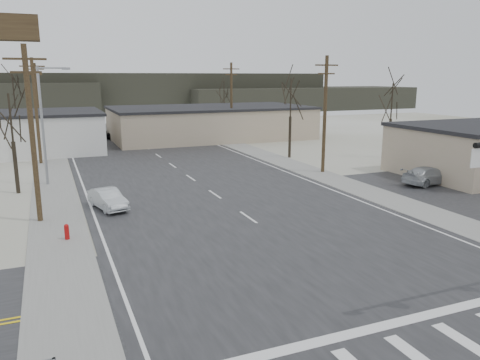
% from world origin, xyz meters
% --- Properties ---
extents(ground, '(140.00, 140.00, 0.00)m').
position_xyz_m(ground, '(0.00, 0.00, 0.00)').
color(ground, silver).
rests_on(ground, ground).
extents(main_road, '(18.00, 110.00, 0.05)m').
position_xyz_m(main_road, '(0.00, 15.00, 0.02)').
color(main_road, black).
rests_on(main_road, ground).
extents(cross_road, '(90.00, 10.00, 0.04)m').
position_xyz_m(cross_road, '(0.00, 0.00, 0.02)').
color(cross_road, black).
rests_on(cross_road, ground).
extents(sidewalk_left, '(3.00, 90.00, 0.06)m').
position_xyz_m(sidewalk_left, '(-10.60, 20.00, 0.03)').
color(sidewalk_left, gray).
rests_on(sidewalk_left, ground).
extents(sidewalk_right, '(3.00, 90.00, 0.06)m').
position_xyz_m(sidewalk_right, '(10.60, 20.00, 0.03)').
color(sidewalk_right, gray).
rests_on(sidewalk_right, ground).
extents(fire_hydrant, '(0.24, 0.24, 0.87)m').
position_xyz_m(fire_hydrant, '(-10.20, 8.00, 0.45)').
color(fire_hydrant, '#A50C0C').
rests_on(fire_hydrant, ground).
extents(building_right_far, '(26.30, 14.30, 4.30)m').
position_xyz_m(building_right_far, '(10.00, 44.00, 2.15)').
color(building_right_far, tan).
rests_on(building_right_far, ground).
extents(upole_left_b, '(2.20, 0.30, 10.00)m').
position_xyz_m(upole_left_b, '(-11.50, 12.00, 5.22)').
color(upole_left_b, '#493A21').
rests_on(upole_left_b, ground).
extents(upole_left_c, '(2.20, 0.30, 10.00)m').
position_xyz_m(upole_left_c, '(-11.50, 32.00, 5.22)').
color(upole_left_c, '#493A21').
rests_on(upole_left_c, ground).
extents(upole_left_d, '(2.20, 0.30, 10.00)m').
position_xyz_m(upole_left_d, '(-11.50, 52.00, 5.22)').
color(upole_left_d, '#493A21').
rests_on(upole_left_d, ground).
extents(upole_right_a, '(2.20, 0.30, 10.00)m').
position_xyz_m(upole_right_a, '(11.50, 18.00, 5.22)').
color(upole_right_a, '#493A21').
rests_on(upole_right_a, ground).
extents(upole_right_b, '(2.20, 0.30, 10.00)m').
position_xyz_m(upole_right_b, '(11.50, 40.00, 5.22)').
color(upole_right_b, '#493A21').
rests_on(upole_right_b, ground).
extents(streetlight_main, '(2.40, 0.25, 9.00)m').
position_xyz_m(streetlight_main, '(-10.80, 22.00, 5.09)').
color(streetlight_main, gray).
rests_on(streetlight_main, ground).
extents(tree_left_near, '(3.30, 3.30, 7.35)m').
position_xyz_m(tree_left_near, '(-13.00, 20.00, 5.23)').
color(tree_left_near, '#2E271C').
rests_on(tree_left_near, ground).
extents(tree_right_mid, '(3.74, 3.74, 8.33)m').
position_xyz_m(tree_right_mid, '(12.50, 26.00, 5.93)').
color(tree_right_mid, '#2E271C').
rests_on(tree_right_mid, ground).
extents(tree_left_far, '(3.96, 3.96, 8.82)m').
position_xyz_m(tree_left_far, '(-14.00, 46.00, 6.28)').
color(tree_left_far, '#2E271C').
rests_on(tree_left_far, ground).
extents(tree_right_far, '(3.52, 3.52, 7.84)m').
position_xyz_m(tree_right_far, '(15.00, 52.00, 5.58)').
color(tree_right_far, '#2E271C').
rests_on(tree_right_far, ground).
extents(tree_lot, '(3.52, 3.52, 7.84)m').
position_xyz_m(tree_lot, '(22.00, 22.00, 5.58)').
color(tree_lot, '#2E271C').
rests_on(tree_lot, ground).
extents(hill_center, '(80.00, 18.00, 9.00)m').
position_xyz_m(hill_center, '(15.00, 96.00, 4.50)').
color(hill_center, '#333026').
rests_on(hill_center, ground).
extents(hill_right, '(60.00, 18.00, 5.50)m').
position_xyz_m(hill_right, '(50.00, 90.00, 2.75)').
color(hill_right, '#333026').
rests_on(hill_right, ground).
extents(sedan_crossing, '(2.26, 4.06, 1.27)m').
position_xyz_m(sedan_crossing, '(-7.50, 13.15, 0.68)').
color(sedan_crossing, '#A3A9AE').
rests_on(sedan_crossing, main_road).
extents(car_far_a, '(2.67, 5.47, 1.53)m').
position_xyz_m(car_far_a, '(1.11, 46.88, 0.81)').
color(car_far_a, black).
rests_on(car_far_a, main_road).
extents(car_far_b, '(2.95, 4.69, 1.49)m').
position_xyz_m(car_far_b, '(-4.17, 48.96, 0.79)').
color(car_far_b, black).
rests_on(car_far_b, main_road).
extents(car_parked_silver, '(4.89, 2.42, 1.37)m').
position_xyz_m(car_parked_silver, '(16.53, 10.68, 0.72)').
color(car_parked_silver, '#A0A6AB').
rests_on(car_parked_silver, parking_lot).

